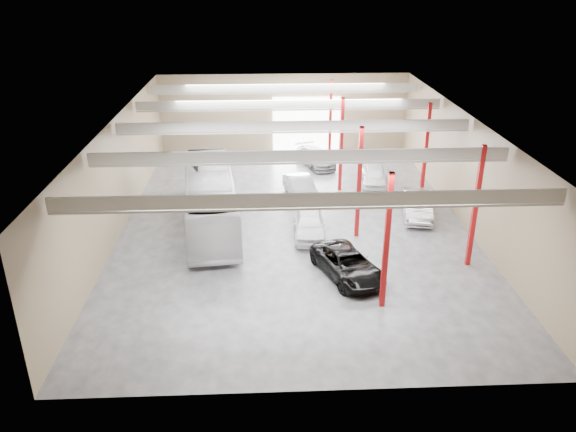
{
  "coord_description": "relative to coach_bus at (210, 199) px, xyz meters",
  "views": [
    {
      "loc": [
        -1.97,
        -33.47,
        15.31
      ],
      "look_at": [
        -0.57,
        -3.75,
        2.2
      ],
      "focal_mm": 35.0,
      "sensor_mm": 36.0,
      "label": 1
    }
  ],
  "objects": [
    {
      "name": "car_row_c",
      "position": [
        7.89,
        11.67,
        -1.07
      ],
      "size": [
        3.58,
        5.42,
        1.46
      ],
      "primitive_type": "imported",
      "rotation": [
        0.0,
        0.0,
        0.33
      ],
      "color": "gray",
      "rests_on": "ground"
    },
    {
      "name": "car_row_a",
      "position": [
        6.24,
        -1.98,
        -0.99
      ],
      "size": [
        2.1,
        4.8,
        1.61
      ],
      "primitive_type": "imported",
      "rotation": [
        0.0,
        0.0,
        -0.04
      ],
      "color": "white",
      "rests_on": "ground"
    },
    {
      "name": "black_sedan",
      "position": [
        7.9,
        -7.18,
        -1.06
      ],
      "size": [
        4.09,
        5.82,
        1.47
      ],
      "primitive_type": "imported",
      "rotation": [
        0.0,
        0.0,
        0.35
      ],
      "color": "black",
      "rests_on": "ground"
    },
    {
      "name": "car_right_near",
      "position": [
        13.7,
        0.67,
        -0.97
      ],
      "size": [
        2.56,
        5.26,
        1.66
      ],
      "primitive_type": "imported",
      "rotation": [
        0.0,
        0.0,
        -0.16
      ],
      "color": "#A5A4A8",
      "rests_on": "ground"
    },
    {
      "name": "coach_bus",
      "position": [
        0.0,
        0.0,
        0.0
      ],
      "size": [
        4.47,
        13.16,
        3.59
      ],
      "primitive_type": "imported",
      "rotation": [
        0.0,
        0.0,
        0.11
      ],
      "color": "silver",
      "rests_on": "ground"
    },
    {
      "name": "car_right_far",
      "position": [
        11.97,
        6.74,
        -1.02
      ],
      "size": [
        2.45,
        4.75,
        1.55
      ],
      "primitive_type": "imported",
      "rotation": [
        0.0,
        0.0,
        -0.14
      ],
      "color": "white",
      "rests_on": "ground"
    },
    {
      "name": "car_row_b",
      "position": [
        6.14,
        4.38,
        -1.01
      ],
      "size": [
        2.58,
        5.01,
        1.57
      ],
      "primitive_type": "imported",
      "rotation": [
        0.0,
        0.0,
        0.2
      ],
      "color": "#A4A4A9",
      "rests_on": "ground"
    },
    {
      "name": "depot_shell",
      "position": [
        5.53,
        0.36,
        3.18
      ],
      "size": [
        22.12,
        32.12,
        7.06
      ],
      "color": "#424146",
      "rests_on": "ground"
    }
  ]
}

